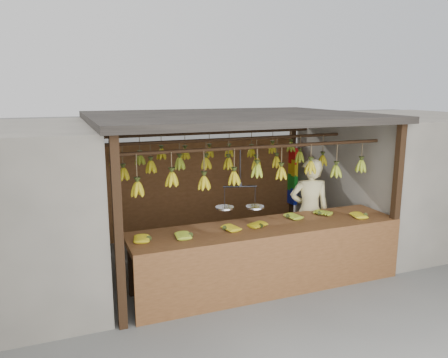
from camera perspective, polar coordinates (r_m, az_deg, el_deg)
name	(u,v)px	position (r m, az deg, el deg)	size (l,w,h in m)	color
ground	(231,259)	(7.39, 0.87, -10.36)	(80.00, 80.00, 0.00)	#5B5B57
stall	(223,139)	(7.19, -0.08, 5.28)	(4.30, 3.30, 2.40)	black
neighbor_right	(405,175)	(9.02, 22.54, 0.43)	(3.00, 3.00, 2.30)	slate
counter	(271,241)	(6.12, 6.19, -8.03)	(3.91, 0.89, 0.96)	brown
hanging_bananas	(231,163)	(6.94, 0.90, 2.11)	(3.60, 2.24, 0.40)	#B59F13
balance_scale	(240,204)	(6.02, 2.08, -3.26)	(0.65, 0.37, 0.84)	black
vendor	(309,211)	(7.10, 11.08, -4.18)	(0.63, 0.41, 1.72)	beige
bag_bundles	(293,175)	(9.10, 8.96, 0.48)	(0.08, 0.26, 1.19)	red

